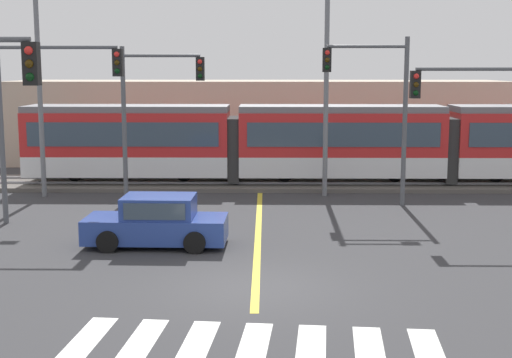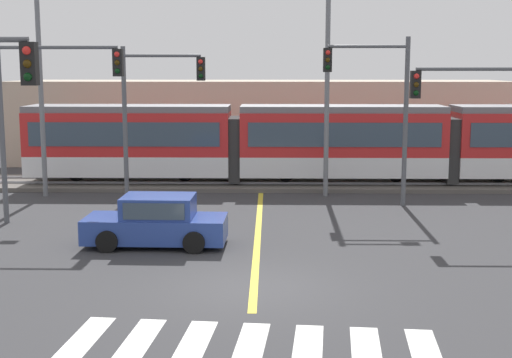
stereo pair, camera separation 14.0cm
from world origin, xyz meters
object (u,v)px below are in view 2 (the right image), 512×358
object	(u,v)px
light_rail_tram	(341,141)
street_lamp_west	(44,78)
traffic_light_far_right	(379,96)
traffic_light_mid_left	(41,99)
traffic_light_far_left	(151,100)
street_lamp_centre	(333,73)
sedan_crossing	(156,223)
traffic_light_mid_right	(491,114)

from	to	relation	value
light_rail_tram	street_lamp_west	distance (m)	12.98
traffic_light_far_right	traffic_light_mid_left	distance (m)	12.27
traffic_light_far_left	street_lamp_centre	world-z (taller)	street_lamp_centre
traffic_light_far_left	street_lamp_west	xyz separation A→B (m)	(-4.54, 1.21, 0.83)
sedan_crossing	traffic_light_far_left	world-z (taller)	traffic_light_far_left
sedan_crossing	traffic_light_far_right	world-z (taller)	traffic_light_far_right
traffic_light_far_right	street_lamp_west	size ratio (longest dim) A/B	0.74
light_rail_tram	street_lamp_centre	distance (m)	4.02
traffic_light_far_right	traffic_light_mid_right	world-z (taller)	traffic_light_far_right
sedan_crossing	traffic_light_mid_left	xyz separation A→B (m)	(-4.26, 3.02, 3.56)
light_rail_tram	traffic_light_far_right	bearing A→B (deg)	-78.47
light_rail_tram	traffic_light_far_left	bearing A→B (deg)	-152.44
traffic_light_far_left	street_lamp_centre	xyz separation A→B (m)	(7.15, 1.49, 1.03)
street_lamp_centre	light_rail_tram	bearing A→B (deg)	75.87
light_rail_tram	traffic_light_far_right	xyz separation A→B (m)	(0.93, -4.58, 2.18)
sedan_crossing	traffic_light_far_left	xyz separation A→B (m)	(-1.22, 6.96, 3.32)
traffic_light_far_left	traffic_light_mid_right	xyz separation A→B (m)	(11.86, -4.12, -0.23)
traffic_light_far_left	street_lamp_centre	bearing A→B (deg)	11.73
street_lamp_west	traffic_light_far_left	bearing A→B (deg)	-14.90
traffic_light_far_right	street_lamp_centre	xyz separation A→B (m)	(-1.59, 1.99, 0.83)
sedan_crossing	street_lamp_west	size ratio (longest dim) A/B	0.49
sedan_crossing	traffic_light_mid_left	bearing A→B (deg)	144.67
traffic_light_mid_right	light_rail_tram	bearing A→B (deg)	116.35
traffic_light_mid_left	street_lamp_west	size ratio (longest dim) A/B	0.75
traffic_light_far_left	street_lamp_west	size ratio (longest dim) A/B	0.70
traffic_light_far_left	traffic_light_mid_left	distance (m)	4.98
traffic_light_far_right	street_lamp_west	xyz separation A→B (m)	(-13.28, 1.72, 0.63)
traffic_light_mid_right	street_lamp_centre	distance (m)	7.43
traffic_light_mid_right	street_lamp_centre	size ratio (longest dim) A/B	0.64
light_rail_tram	traffic_light_mid_right	distance (m)	9.31
light_rail_tram	street_lamp_centre	xyz separation A→B (m)	(-0.65, -2.59, 3.00)
traffic_light_far_right	traffic_light_far_left	bearing A→B (deg)	176.68
traffic_light_mid_right	street_lamp_west	distance (m)	17.28
traffic_light_far_left	traffic_light_far_right	distance (m)	8.75
traffic_light_far_left	traffic_light_far_right	size ratio (longest dim) A/B	0.95
traffic_light_mid_left	traffic_light_mid_right	size ratio (longest dim) A/B	1.15
traffic_light_far_left	street_lamp_west	world-z (taller)	street_lamp_west
traffic_light_mid_left	street_lamp_centre	distance (m)	11.57
light_rail_tram	sedan_crossing	bearing A→B (deg)	-120.84
light_rail_tram	street_lamp_centre	world-z (taller)	street_lamp_centre
traffic_light_far_left	street_lamp_west	distance (m)	4.78
traffic_light_mid_left	traffic_light_mid_right	bearing A→B (deg)	-0.68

